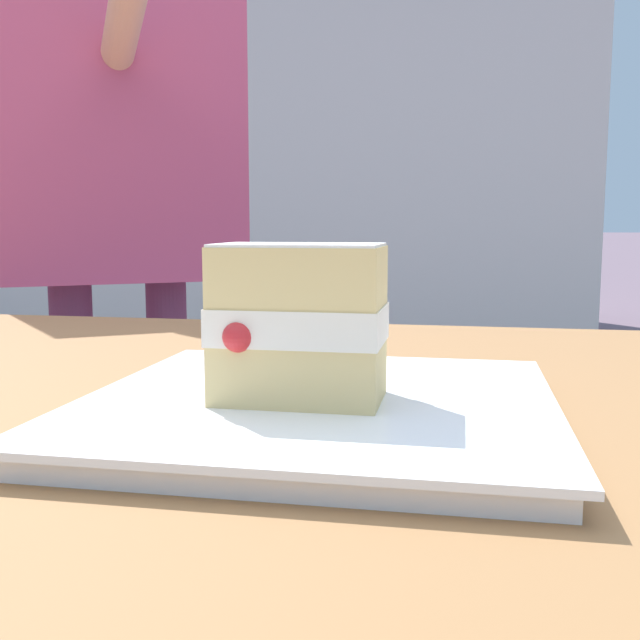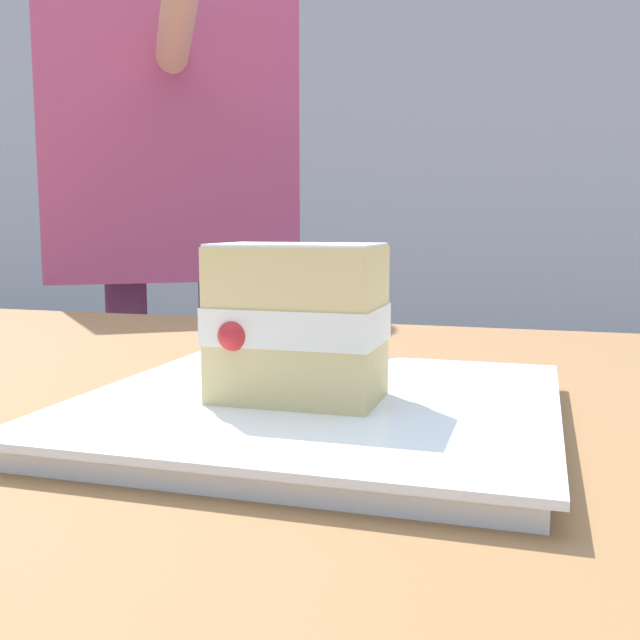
{
  "view_description": "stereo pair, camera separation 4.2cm",
  "coord_description": "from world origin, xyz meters",
  "views": [
    {
      "loc": [
        -0.26,
        0.32,
        0.84
      ],
      "look_at": [
        -0.18,
        -0.09,
        0.79
      ],
      "focal_mm": 41.46,
      "sensor_mm": 36.0,
      "label": 1
    },
    {
      "loc": [
        -0.3,
        0.31,
        0.84
      ],
      "look_at": [
        -0.18,
        -0.09,
        0.79
      ],
      "focal_mm": 41.46,
      "sensor_mm": 36.0,
      "label": 2
    }
  ],
  "objects": [
    {
      "name": "cake_slice",
      "position": [
        -0.17,
        -0.08,
        0.79
      ],
      "size": [
        0.09,
        0.07,
        0.09
      ],
      "color": "#E0C17A",
      "rests_on": "dessert_plate"
    },
    {
      "name": "patio_building",
      "position": [
        1.99,
        -5.36,
        1.29
      ],
      "size": [
        5.98,
        2.9,
        2.58
      ],
      "color": "silver",
      "rests_on": "ground"
    },
    {
      "name": "dessert_plate",
      "position": [
        -0.18,
        -0.09,
        0.74
      ],
      "size": [
        0.26,
        0.26,
        0.02
      ],
      "color": "white",
      "rests_on": "patio_table"
    },
    {
      "name": "diner_person",
      "position": [
        0.31,
        -0.83,
        0.99
      ],
      "size": [
        0.48,
        0.56,
        1.49
      ],
      "color": "#5D3049",
      "rests_on": "ground"
    }
  ]
}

